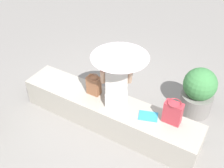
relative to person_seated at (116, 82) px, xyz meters
name	(u,v)px	position (x,y,z in m)	size (l,w,h in m)	color
ground_plane	(108,123)	(-0.11, -0.07, -0.87)	(14.00, 14.00, 0.00)	gray
stone_bench	(108,113)	(-0.11, -0.07, -0.63)	(3.02, 0.58, 0.49)	#A8A093
person_seated	(116,82)	(0.00, 0.00, 0.00)	(0.51, 0.41, 0.90)	beige
parasol	(120,51)	(0.04, 0.02, 0.54)	(0.83, 0.83, 1.05)	#B7B7BC
handbag_black	(94,85)	(-0.41, -0.01, -0.22)	(0.21, 0.16, 0.34)	brown
tote_bag_canvas	(173,112)	(0.90, 0.03, -0.21)	(0.26, 0.19, 0.37)	#B2333D
magazine	(148,116)	(0.58, -0.05, -0.38)	(0.28, 0.20, 0.01)	#339ED1
planter_near	(198,92)	(1.04, 0.97, -0.44)	(0.55, 0.55, 0.87)	gray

